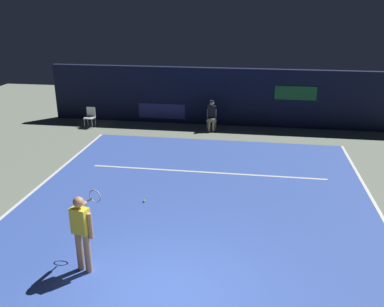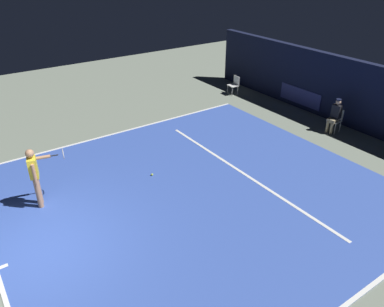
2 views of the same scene
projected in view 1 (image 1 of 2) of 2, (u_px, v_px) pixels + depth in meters
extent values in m
plane|color=gray|center=(199.00, 197.00, 12.01)|extent=(31.40, 31.40, 0.00)
cube|color=#3856B2|center=(199.00, 197.00, 12.01)|extent=(10.04, 10.74, 0.01)
cube|color=white|center=(378.00, 209.00, 11.29)|extent=(0.10, 10.74, 0.01)
cube|color=white|center=(39.00, 186.00, 12.72)|extent=(0.10, 10.74, 0.01)
cube|color=white|center=(206.00, 172.00, 13.75)|extent=(7.83, 0.10, 0.01)
cube|color=#141933|center=(222.00, 97.00, 18.82)|extent=(16.13, 0.30, 2.60)
cube|color=navy|center=(162.00, 111.00, 19.33)|extent=(2.20, 0.04, 0.70)
cube|color=#1E6B2D|center=(296.00, 93.00, 18.10)|extent=(1.80, 0.04, 0.60)
cylinder|color=tan|center=(88.00, 253.00, 8.55)|extent=(0.14, 0.14, 0.92)
cylinder|color=tan|center=(80.00, 251.00, 8.62)|extent=(0.14, 0.14, 0.92)
cube|color=yellow|center=(80.00, 221.00, 8.33)|extent=(0.40, 0.30, 0.56)
sphere|color=tan|center=(78.00, 202.00, 8.18)|extent=(0.22, 0.22, 0.22)
cylinder|color=tan|center=(78.00, 208.00, 8.54)|extent=(0.21, 0.51, 0.09)
cylinder|color=tan|center=(90.00, 226.00, 8.29)|extent=(0.09, 0.09, 0.56)
cylinder|color=black|center=(87.00, 202.00, 8.80)|extent=(0.10, 0.30, 0.03)
torus|color=#B2B2B7|center=(95.00, 196.00, 9.04)|extent=(0.30, 0.10, 0.30)
cube|color=white|center=(212.00, 120.00, 18.22)|extent=(0.47, 0.43, 0.04)
cube|color=white|center=(212.00, 114.00, 18.33)|extent=(0.42, 0.06, 0.42)
cylinder|color=#B2B2B7|center=(207.00, 126.00, 18.16)|extent=(0.03, 0.03, 0.46)
cylinder|color=#B2B2B7|center=(216.00, 126.00, 18.13)|extent=(0.03, 0.03, 0.46)
cylinder|color=#B2B2B7|center=(207.00, 124.00, 18.47)|extent=(0.03, 0.03, 0.46)
cylinder|color=#B2B2B7|center=(216.00, 124.00, 18.45)|extent=(0.03, 0.03, 0.46)
cube|color=tan|center=(212.00, 120.00, 18.14)|extent=(0.35, 0.42, 0.14)
cylinder|color=tan|center=(209.00, 127.00, 18.07)|extent=(0.11, 0.11, 0.46)
cylinder|color=tan|center=(213.00, 127.00, 18.05)|extent=(0.11, 0.11, 0.46)
cube|color=black|center=(212.00, 112.00, 18.13)|extent=(0.36, 0.25, 0.52)
sphere|color=#DBAD89|center=(212.00, 103.00, 18.00)|extent=(0.20, 0.20, 0.20)
cylinder|color=#141933|center=(212.00, 101.00, 17.97)|extent=(0.19, 0.19, 0.04)
cube|color=white|center=(89.00, 118.00, 18.64)|extent=(0.47, 0.43, 0.04)
cube|color=white|center=(91.00, 112.00, 18.75)|extent=(0.42, 0.06, 0.42)
cylinder|color=#B2B2B7|center=(84.00, 123.00, 18.60)|extent=(0.03, 0.03, 0.44)
cylinder|color=#B2B2B7|center=(92.00, 124.00, 18.53)|extent=(0.03, 0.03, 0.44)
cylinder|color=#B2B2B7|center=(88.00, 121.00, 18.91)|extent=(0.03, 0.03, 0.44)
cylinder|color=#B2B2B7|center=(95.00, 122.00, 18.84)|extent=(0.03, 0.03, 0.44)
sphere|color=#CCE033|center=(144.00, 201.00, 11.70)|extent=(0.07, 0.07, 0.07)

